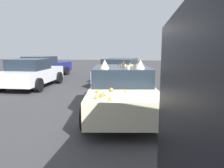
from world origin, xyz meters
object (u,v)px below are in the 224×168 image
parked_sedan_far_right (32,73)px  parked_sedan_behind_left (43,67)px  art_car_decorated (122,90)px  parked_sedan_row_back_far (120,71)px

parked_sedan_far_right → parked_sedan_behind_left: parked_sedan_far_right is taller
art_car_decorated → parked_sedan_row_back_far: size_ratio=1.02×
parked_sedan_far_right → parked_sedan_behind_left: size_ratio=0.87×
art_car_decorated → parked_sedan_behind_left: (7.43, 6.45, -0.01)m
parked_sedan_behind_left → art_car_decorated: bearing=-129.5°
parked_sedan_far_right → parked_sedan_behind_left: (3.80, 1.37, -0.01)m
art_car_decorated → parked_sedan_behind_left: art_car_decorated is taller
parked_sedan_far_right → parked_sedan_row_back_far: size_ratio=0.89×
parked_sedan_behind_left → parked_sedan_row_back_far: 5.88m
parked_sedan_behind_left → parked_sedan_far_right: bearing=-150.7°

